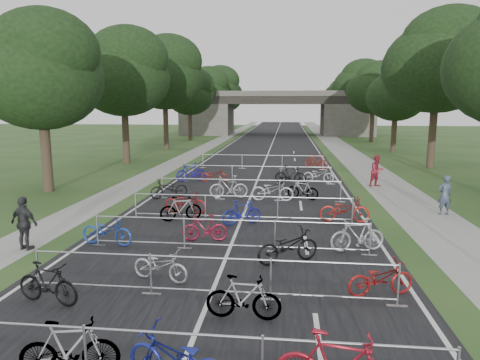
# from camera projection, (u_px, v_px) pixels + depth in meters

# --- Properties ---
(road) EXTENTS (11.00, 140.00, 0.01)m
(road) POSITION_uv_depth(u_px,v_px,m) (273.00, 142.00, 56.29)
(road) COLOR black
(road) RESTS_ON ground
(sidewalk_right) EXTENTS (3.00, 140.00, 0.01)m
(sidewalk_right) POSITION_uv_depth(u_px,v_px,m) (334.00, 143.00, 55.43)
(sidewalk_right) COLOR gray
(sidewalk_right) RESTS_ON ground
(sidewalk_left) EXTENTS (2.00, 140.00, 0.01)m
(sidewalk_left) POSITION_uv_depth(u_px,v_px,m) (216.00, 142.00, 57.10)
(sidewalk_left) COLOR gray
(sidewalk_left) RESTS_ON ground
(lane_markings) EXTENTS (0.12, 140.00, 0.00)m
(lane_markings) POSITION_uv_depth(u_px,v_px,m) (273.00, 142.00, 56.29)
(lane_markings) COLOR silver
(lane_markings) RESTS_ON ground
(overpass_bridge) EXTENTS (31.00, 8.00, 7.05)m
(overpass_bridge) POSITION_uv_depth(u_px,v_px,m) (276.00, 113.00, 70.37)
(overpass_bridge) COLOR #4A4942
(overpass_bridge) RESTS_ON ground
(tree_left_0) EXTENTS (6.72, 6.72, 10.25)m
(tree_left_0) POSITION_uv_depth(u_px,v_px,m) (41.00, 74.00, 23.03)
(tree_left_0) COLOR #33261C
(tree_left_0) RESTS_ON ground
(tree_left_1) EXTENTS (7.56, 7.56, 11.53)m
(tree_left_1) POSITION_uv_depth(u_px,v_px,m) (124.00, 74.00, 34.64)
(tree_left_1) COLOR #33261C
(tree_left_1) RESTS_ON ground
(tree_right_1) EXTENTS (8.18, 8.18, 12.47)m
(tree_right_1) POSITION_uv_depth(u_px,v_px,m) (440.00, 63.00, 31.90)
(tree_right_1) COLOR #33261C
(tree_right_1) RESTS_ON ground
(tree_left_2) EXTENTS (8.40, 8.40, 12.81)m
(tree_left_2) POSITION_uv_depth(u_px,v_px,m) (165.00, 74.00, 46.25)
(tree_left_2) COLOR #33261C
(tree_left_2) RESTS_ON ground
(tree_right_2) EXTENTS (6.16, 6.16, 9.39)m
(tree_right_2) POSITION_uv_depth(u_px,v_px,m) (397.00, 94.00, 43.99)
(tree_right_2) COLOR #33261C
(tree_right_2) RESTS_ON ground
(tree_left_3) EXTENTS (6.72, 6.72, 10.25)m
(tree_left_3) POSITION_uv_depth(u_px,v_px,m) (190.00, 93.00, 58.28)
(tree_left_3) COLOR #33261C
(tree_left_3) RESTS_ON ground
(tree_right_3) EXTENTS (7.17, 7.17, 10.93)m
(tree_right_3) POSITION_uv_depth(u_px,v_px,m) (375.00, 89.00, 55.57)
(tree_right_3) COLOR #33261C
(tree_right_3) RESTS_ON ground
(tree_left_4) EXTENTS (7.56, 7.56, 11.53)m
(tree_left_4) POSITION_uv_depth(u_px,v_px,m) (206.00, 90.00, 69.89)
(tree_left_4) COLOR #33261C
(tree_left_4) RESTS_ON ground
(tree_right_4) EXTENTS (8.18, 8.18, 12.47)m
(tree_right_4) POSITION_uv_depth(u_px,v_px,m) (360.00, 85.00, 67.15)
(tree_right_4) COLOR #33261C
(tree_right_4) RESTS_ON ground
(tree_left_5) EXTENTS (8.40, 8.40, 12.81)m
(tree_left_5) POSITION_uv_depth(u_px,v_px,m) (218.00, 88.00, 81.50)
(tree_left_5) COLOR #33261C
(tree_left_5) RESTS_ON ground
(tree_right_5) EXTENTS (6.16, 6.16, 9.39)m
(tree_right_5) POSITION_uv_depth(u_px,v_px,m) (349.00, 99.00, 79.24)
(tree_right_5) COLOR #33261C
(tree_right_5) RESTS_ON ground
(tree_left_6) EXTENTS (6.72, 6.72, 10.25)m
(tree_left_6) POSITION_uv_depth(u_px,v_px,m) (227.00, 98.00, 93.53)
(tree_left_6) COLOR #33261C
(tree_left_6) RESTS_ON ground
(tree_right_6) EXTENTS (7.17, 7.17, 10.93)m
(tree_right_6) POSITION_uv_depth(u_px,v_px,m) (341.00, 95.00, 90.82)
(tree_right_6) COLOR #33261C
(tree_right_6) RESTS_ON ground
(barrier_row_0) EXTENTS (9.70, 0.08, 1.10)m
(barrier_row_0) POSITION_uv_depth(u_px,v_px,m) (172.00, 360.00, 7.24)
(barrier_row_0) COLOR #A5A8AD
(barrier_row_0) RESTS_ON ground
(barrier_row_1) EXTENTS (9.70, 0.08, 1.10)m
(barrier_row_1) POSITION_uv_depth(u_px,v_px,m) (210.00, 277.00, 10.76)
(barrier_row_1) COLOR #A5A8AD
(barrier_row_1) RESTS_ON ground
(barrier_row_2) EXTENTS (9.70, 0.08, 1.10)m
(barrier_row_2) POSITION_uv_depth(u_px,v_px,m) (229.00, 235.00, 14.29)
(barrier_row_2) COLOR #A5A8AD
(barrier_row_2) RESTS_ON ground
(barrier_row_3) EXTENTS (9.70, 0.08, 1.10)m
(barrier_row_3) POSITION_uv_depth(u_px,v_px,m) (241.00, 208.00, 18.01)
(barrier_row_3) COLOR #A5A8AD
(barrier_row_3) RESTS_ON ground
(barrier_row_4) EXTENTS (9.70, 0.08, 1.10)m
(barrier_row_4) POSITION_uv_depth(u_px,v_px,m) (249.00, 190.00, 21.93)
(barrier_row_4) COLOR #A5A8AD
(barrier_row_4) RESTS_ON ground
(barrier_row_5) EXTENTS (9.70, 0.08, 1.10)m
(barrier_row_5) POSITION_uv_depth(u_px,v_px,m) (256.00, 174.00, 26.82)
(barrier_row_5) COLOR #A5A8AD
(barrier_row_5) RESTS_ON ground
(barrier_row_6) EXTENTS (9.70, 0.08, 1.10)m
(barrier_row_6) POSITION_uv_depth(u_px,v_px,m) (262.00, 162.00, 32.70)
(barrier_row_6) COLOR #A5A8AD
(barrier_row_6) RESTS_ON ground
(bike_1) EXTENTS (1.84, 0.84, 1.06)m
(bike_1) POSITION_uv_depth(u_px,v_px,m) (70.00, 349.00, 7.61)
(bike_1) COLOR #A5A8AD
(bike_1) RESTS_ON ground
(bike_2) EXTENTS (2.06, 1.17, 1.02)m
(bike_2) POSITION_uv_depth(u_px,v_px,m) (177.00, 359.00, 7.33)
(bike_2) COLOR navy
(bike_2) RESTS_ON ground
(bike_4) EXTENTS (1.83, 0.87, 1.06)m
(bike_4) POSITION_uv_depth(u_px,v_px,m) (48.00, 284.00, 10.40)
(bike_4) COLOR black
(bike_4) RESTS_ON ground
(bike_5) EXTENTS (1.80, 1.03, 0.89)m
(bike_5) POSITION_uv_depth(u_px,v_px,m) (161.00, 266.00, 11.79)
(bike_5) COLOR #A7A6AE
(bike_5) RESTS_ON ground
(bike_6) EXTENTS (1.75, 0.55, 1.04)m
(bike_6) POSITION_uv_depth(u_px,v_px,m) (243.00, 298.00, 9.65)
(bike_6) COLOR #A5A8AD
(bike_6) RESTS_ON ground
(bike_7) EXTENTS (1.87, 1.09, 0.93)m
(bike_7) POSITION_uv_depth(u_px,v_px,m) (380.00, 278.00, 10.87)
(bike_7) COLOR maroon
(bike_7) RESTS_ON ground
(bike_8) EXTENTS (1.99, 0.93, 1.01)m
(bike_8) POSITION_uv_depth(u_px,v_px,m) (107.00, 231.00, 14.84)
(bike_8) COLOR #1D40A0
(bike_8) RESTS_ON ground
(bike_9) EXTENTS (1.68, 0.68, 0.98)m
(bike_9) POSITION_uv_depth(u_px,v_px,m) (205.00, 228.00, 15.23)
(bike_9) COLOR maroon
(bike_9) RESTS_ON ground
(bike_10) EXTENTS (2.14, 1.59, 1.08)m
(bike_10) POSITION_uv_depth(u_px,v_px,m) (288.00, 246.00, 13.14)
(bike_10) COLOR black
(bike_10) RESTS_ON ground
(bike_11) EXTENTS (1.96, 1.01, 1.13)m
(bike_11) POSITION_uv_depth(u_px,v_px,m) (357.00, 235.00, 14.15)
(bike_11) COLOR #94959B
(bike_11) RESTS_ON ground
(bike_12) EXTENTS (1.81, 1.13, 1.05)m
(bike_12) POSITION_uv_depth(u_px,v_px,m) (181.00, 209.00, 17.94)
(bike_12) COLOR #A5A8AD
(bike_12) RESTS_ON ground
(bike_13) EXTENTS (2.02, 0.90, 1.03)m
(bike_13) POSITION_uv_depth(u_px,v_px,m) (185.00, 202.00, 19.15)
(bike_13) COLOR maroon
(bike_13) RESTS_ON ground
(bike_14) EXTENTS (1.73, 1.25, 1.03)m
(bike_14) POSITION_uv_depth(u_px,v_px,m) (242.00, 212.00, 17.37)
(bike_14) COLOR navy
(bike_14) RESTS_ON ground
(bike_15) EXTENTS (2.05, 0.73, 1.07)m
(bike_15) POSITION_uv_depth(u_px,v_px,m) (345.00, 210.00, 17.72)
(bike_15) COLOR #A01E17
(bike_15) RESTS_ON ground
(bike_16) EXTENTS (2.05, 1.61, 1.04)m
(bike_16) POSITION_uv_depth(u_px,v_px,m) (169.00, 189.00, 22.31)
(bike_16) COLOR black
(bike_16) RESTS_ON ground
(bike_17) EXTENTS (2.08, 0.88, 1.21)m
(bike_17) POSITION_uv_depth(u_px,v_px,m) (229.00, 187.00, 22.29)
(bike_17) COLOR #929298
(bike_17) RESTS_ON ground
(bike_18) EXTENTS (2.13, 0.75, 1.12)m
(bike_18) POSITION_uv_depth(u_px,v_px,m) (272.00, 190.00, 21.70)
(bike_18) COLOR #A5A5AD
(bike_18) RESTS_ON ground
(bike_19) EXTENTS (1.74, 1.07, 1.01)m
(bike_19) POSITION_uv_depth(u_px,v_px,m) (303.00, 190.00, 22.06)
(bike_19) COLOR #A5A8AD
(bike_19) RESTS_ON ground
(bike_20) EXTENTS (1.97, 1.46, 1.17)m
(bike_20) POSITION_uv_depth(u_px,v_px,m) (191.00, 172.00, 27.32)
(bike_20) COLOR navy
(bike_20) RESTS_ON ground
(bike_21) EXTENTS (1.73, 0.70, 0.89)m
(bike_21) POSITION_uv_depth(u_px,v_px,m) (214.00, 175.00, 27.12)
(bike_21) COLOR maroon
(bike_21) RESTS_ON ground
(bike_22) EXTENTS (2.01, 0.89, 1.16)m
(bike_22) POSITION_uv_depth(u_px,v_px,m) (290.00, 175.00, 26.22)
(bike_22) COLOR black
(bike_22) RESTS_ON ground
(bike_23) EXTENTS (2.01, 1.01, 1.01)m
(bike_23) POSITION_uv_depth(u_px,v_px,m) (318.00, 175.00, 26.81)
(bike_23) COLOR #ADABB3
(bike_23) RESTS_ON ground
(bike_27) EXTENTS (1.95, 1.34, 1.15)m
(bike_27) POSITION_uv_depth(u_px,v_px,m) (316.00, 161.00, 32.67)
(bike_27) COLOR maroon
(bike_27) RESTS_ON ground
(pedestrian_a) EXTENTS (0.73, 0.56, 1.79)m
(pedestrian_a) POSITION_uv_depth(u_px,v_px,m) (445.00, 195.00, 18.87)
(pedestrian_a) COLOR #384154
(pedestrian_a) RESTS_ON ground
(pedestrian_b) EXTENTS (1.14, 1.06, 1.88)m
(pedestrian_b) POSITION_uv_depth(u_px,v_px,m) (377.00, 171.00, 25.51)
(pedestrian_b) COLOR maroon
(pedestrian_b) RESTS_ON ground
(pedestrian_c) EXTENTS (1.15, 0.70, 1.83)m
(pedestrian_c) POSITION_uv_depth(u_px,v_px,m) (24.00, 224.00, 14.26)
(pedestrian_c) COLOR #2A2A2D
(pedestrian_c) RESTS_ON ground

